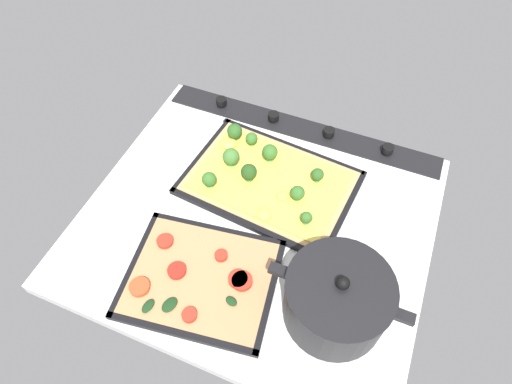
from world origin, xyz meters
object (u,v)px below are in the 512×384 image
at_px(broccoli_pizza, 265,177).
at_px(cooking_pot, 337,299).
at_px(baking_tray_back, 201,279).
at_px(baking_tray_front, 270,183).
at_px(veggie_pizza_back, 200,278).

distance_m(broccoli_pizza, cooking_pot, 0.34).
height_order(broccoli_pizza, baking_tray_back, broccoli_pizza).
relative_size(broccoli_pizza, cooking_pot, 1.43).
xyz_separation_m(baking_tray_front, broccoli_pizza, (0.01, -0.00, 0.02)).
bearing_deg(cooking_pot, veggie_pizza_back, 8.22).
relative_size(baking_tray_front, cooking_pot, 1.53).
bearing_deg(baking_tray_back, veggie_pizza_back, 52.05).
bearing_deg(veggie_pizza_back, baking_tray_front, -98.28).
distance_m(baking_tray_back, cooking_pot, 0.27).
bearing_deg(broccoli_pizza, baking_tray_front, 164.00).
relative_size(baking_tray_front, veggie_pizza_back, 1.35).
relative_size(baking_tray_front, broccoli_pizza, 1.07).
distance_m(broccoli_pizza, baking_tray_back, 0.28).
xyz_separation_m(baking_tray_back, cooking_pot, (-0.26, -0.04, 0.05)).
bearing_deg(baking_tray_front, baking_tray_back, 81.94).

